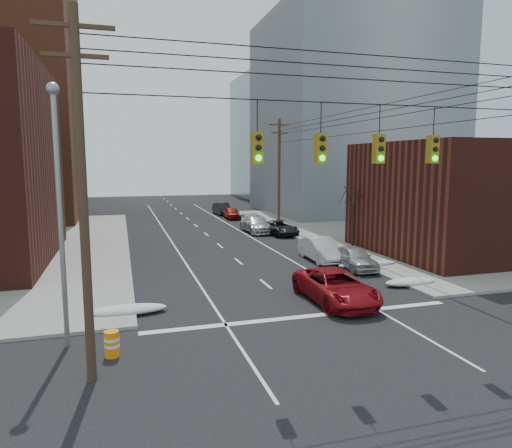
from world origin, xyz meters
TOP-DOWN VIEW (x-y plane):
  - ground at (0.00, 0.00)m, footprint 160.00×160.00m
  - sidewalk_ne at (27.00, 27.00)m, footprint 40.00×40.00m
  - building_brick_far at (-26.00, 74.00)m, footprint 22.00×18.00m
  - building_office at (22.00, 44.00)m, footprint 22.00×20.00m
  - building_glass at (24.00, 70.00)m, footprint 20.00×18.00m
  - building_storefront at (18.00, 16.00)m, footprint 16.00×12.00m
  - utility_pole_left at (-8.50, 3.00)m, footprint 2.20×0.28m
  - utility_pole_far at (8.50, 34.00)m, footprint 2.20×0.28m
  - traffic_signals at (0.10, 2.97)m, footprint 17.00×0.42m
  - street_light at (-9.50, 6.00)m, footprint 0.44×0.44m
  - bare_tree at (9.59, 20.00)m, footprint 2.09×2.20m
  - snow_nw at (-7.40, 9.00)m, footprint 3.50×1.08m
  - snow_ne at (7.40, 9.50)m, footprint 3.00×1.08m
  - snow_east_far at (7.40, 14.00)m, footprint 4.00×1.08m
  - red_pickup at (2.20, 8.00)m, footprint 2.65×5.55m
  - parked_car_a at (6.40, 13.85)m, footprint 1.89×4.29m
  - parked_car_b at (5.38, 16.61)m, footprint 1.71×4.71m
  - parked_car_c at (6.40, 27.80)m, footprint 2.75×4.96m
  - parked_car_d at (4.80, 29.89)m, footprint 2.31×5.45m
  - parked_car_e at (4.95, 40.53)m, footprint 1.78×4.05m
  - parked_car_f at (4.80, 45.10)m, footprint 1.75×4.62m
  - lot_car_a at (-14.61, 22.66)m, footprint 4.80×3.06m
  - lot_car_b at (-15.55, 26.27)m, footprint 6.15×4.37m
  - lot_car_d at (-16.57, 28.35)m, footprint 4.03×2.43m
  - construction_barrel at (-7.93, 4.62)m, footprint 0.62×0.62m

SIDE VIEW (x-z plane):
  - ground at x=0.00m, z-range 0.00..0.00m
  - sidewalk_ne at x=27.00m, z-range 0.00..0.15m
  - snow_nw at x=-7.40m, z-range 0.00..0.42m
  - snow_ne at x=7.40m, z-range 0.00..0.42m
  - snow_east_far at x=7.40m, z-range 0.00..0.42m
  - construction_barrel at x=-7.93m, z-range 0.01..0.92m
  - parked_car_c at x=6.40m, z-range 0.00..1.31m
  - parked_car_e at x=4.95m, z-range 0.00..1.36m
  - parked_car_a at x=6.40m, z-range 0.00..1.44m
  - parked_car_f at x=4.80m, z-range 0.00..1.51m
  - red_pickup at x=2.20m, z-range 0.00..1.53m
  - parked_car_b at x=5.38m, z-range 0.00..1.54m
  - parked_car_d at x=4.80m, z-range 0.00..1.57m
  - lot_car_d at x=-16.57m, z-range 0.15..1.43m
  - lot_car_a at x=-14.61m, z-range 0.15..1.64m
  - lot_car_b at x=-15.55m, z-range 0.15..1.71m
  - bare_tree at x=9.59m, z-range -0.15..4.79m
  - building_storefront at x=18.00m, z-range 0.00..8.00m
  - street_light at x=-9.50m, z-range 0.88..10.20m
  - utility_pole_left at x=-8.50m, z-range 0.28..11.28m
  - utility_pole_far at x=8.50m, z-range 0.28..11.28m
  - building_brick_far at x=-26.00m, z-range 0.00..12.00m
  - traffic_signals at x=0.10m, z-range 6.16..8.18m
  - building_glass at x=24.00m, z-range 0.00..22.00m
  - building_office at x=22.00m, z-range 0.00..25.00m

